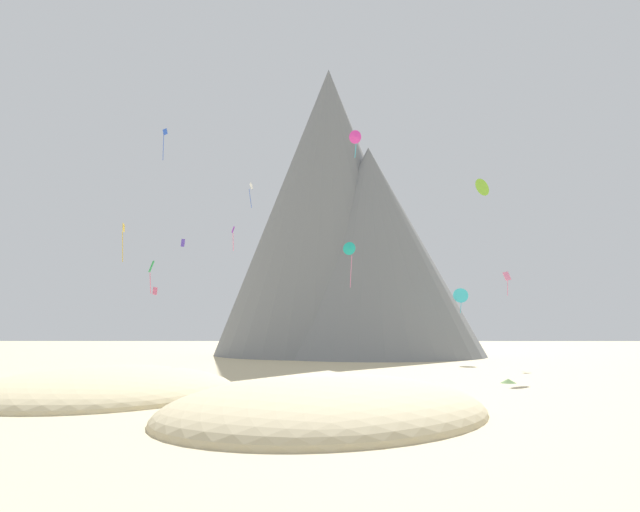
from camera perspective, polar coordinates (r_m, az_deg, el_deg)
ground_plane at (r=36.35m, az=-0.35°, el=-15.14°), size 400.00×400.00×0.00m
dune_foreground_left at (r=47.89m, az=-20.54°, el=-12.80°), size 21.39×25.43×4.12m
dune_foreground_right at (r=34.34m, az=0.78°, el=-15.60°), size 26.58×28.24×4.36m
bush_low_patch at (r=37.13m, az=3.80°, el=-14.24°), size 2.61×2.61×0.93m
bush_scatter_east at (r=55.91m, az=18.41°, el=-11.84°), size 1.88×1.88×0.41m
bush_far_right at (r=39.46m, az=-22.26°, el=-13.20°), size 1.30×1.30×1.07m
bush_near_left at (r=35.98m, az=-7.55°, el=-14.29°), size 2.82×2.82×1.08m
rock_massif at (r=111.70m, az=2.63°, el=3.12°), size 54.22×52.00×58.62m
kite_white_high at (r=97.62m, az=-6.95°, el=6.66°), size 0.76×0.77×4.38m
kite_teal_mid at (r=73.44m, az=3.00°, el=0.66°), size 1.85×1.21×5.94m
kite_rainbow_low at (r=76.43m, az=-16.27°, el=-3.39°), size 0.49×0.65×1.07m
kite_cyan_low at (r=88.30m, az=13.97°, el=-3.85°), size 2.48×1.69×3.84m
kite_indigo_mid at (r=71.65m, az=-13.63°, el=1.29°), size 0.73×0.81×1.09m
kite_magenta_high at (r=72.40m, az=3.60°, el=11.84°), size 1.83×1.34×3.49m
kite_pink_low at (r=81.18m, az=18.30°, el=-2.10°), size 1.30×0.81×3.34m
kite_violet_mid at (r=63.58m, az=-8.73°, el=2.23°), size 0.33×0.62×2.73m
kite_green_low at (r=67.80m, az=-16.62°, el=-1.42°), size 0.76×0.72×3.80m
kite_lime_mid at (r=77.75m, az=15.92°, el=6.64°), size 2.49×1.93×2.44m
kite_gold_mid at (r=72.25m, az=-19.18°, el=2.10°), size 0.22×0.95×4.66m
kite_blue_high at (r=91.57m, az=-15.38°, el=11.39°), size 0.89×0.49×5.00m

